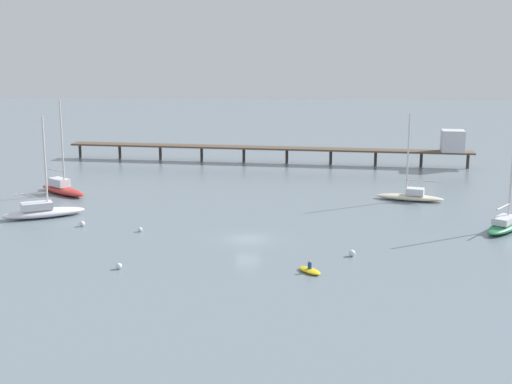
% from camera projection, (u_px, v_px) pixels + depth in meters
% --- Properties ---
extents(ground_plane, '(400.00, 400.00, 0.00)m').
position_uv_depth(ground_plane, '(248.00, 239.00, 72.93)').
color(ground_plane, slate).
extents(pier, '(70.18, 11.10, 6.36)m').
position_uv_depth(pier, '(336.00, 146.00, 118.03)').
color(pier, brown).
rests_on(pier, ground_plane).
extents(sailboat_white, '(9.79, 6.88, 12.00)m').
position_uv_depth(sailboat_white, '(43.00, 211.00, 82.20)').
color(sailboat_white, white).
rests_on(sailboat_white, ground_plane).
extents(sailboat_cream, '(9.09, 4.65, 11.45)m').
position_uv_depth(sailboat_cream, '(410.00, 195.00, 91.21)').
color(sailboat_cream, beige).
rests_on(sailboat_cream, ground_plane).
extents(sailboat_green, '(7.35, 8.74, 11.85)m').
position_uv_depth(sailboat_green, '(506.00, 223.00, 76.50)').
color(sailboat_green, '#287F4C').
rests_on(sailboat_green, ground_plane).
extents(sailboat_red, '(8.97, 8.07, 12.79)m').
position_uv_depth(sailboat_red, '(62.00, 188.00, 95.33)').
color(sailboat_red, red).
rests_on(sailboat_red, ground_plane).
extents(dinghy_yellow, '(2.59, 2.87, 1.14)m').
position_uv_depth(dinghy_yellow, '(310.00, 270.00, 62.19)').
color(dinghy_yellow, yellow).
rests_on(dinghy_yellow, ground_plane).
extents(mooring_buoy_far, '(0.62, 0.62, 0.62)m').
position_uv_depth(mooring_buoy_far, '(82.00, 224.00, 78.09)').
color(mooring_buoy_far, silver).
rests_on(mooring_buoy_far, ground_plane).
extents(mooring_buoy_near, '(0.65, 0.65, 0.65)m').
position_uv_depth(mooring_buoy_near, '(352.00, 253.00, 66.92)').
color(mooring_buoy_near, silver).
rests_on(mooring_buoy_near, ground_plane).
extents(mooring_buoy_outer, '(0.56, 0.56, 0.56)m').
position_uv_depth(mooring_buoy_outer, '(119.00, 266.00, 63.09)').
color(mooring_buoy_outer, silver).
rests_on(mooring_buoy_outer, ground_plane).
extents(mooring_buoy_inner, '(0.50, 0.50, 0.50)m').
position_uv_depth(mooring_buoy_inner, '(140.00, 230.00, 75.82)').
color(mooring_buoy_inner, silver).
rests_on(mooring_buoy_inner, ground_plane).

